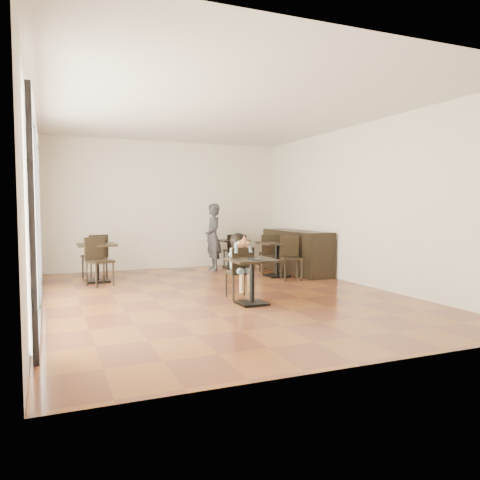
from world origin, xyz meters
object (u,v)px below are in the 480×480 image
cafe_table_left (97,263)px  chair_left_a (94,256)px  cafe_table_back (233,254)px  cafe_table_mid (277,259)px  chair_mid_b (291,258)px  chair_left_b (100,262)px  child_table (252,282)px  chair_mid_a (269,254)px  chair_back_a (232,251)px  adult_patron (213,237)px  child (239,266)px  chair_back_b (241,253)px  child_chair (239,273)px

cafe_table_left → chair_left_a: 0.56m
cafe_table_back → cafe_table_mid: bearing=-79.7°
chair_mid_b → chair_left_b: chair_left_b is taller
cafe_table_left → child_table: bearing=-58.0°
chair_mid_a → chair_back_a: size_ratio=1.07×
cafe_table_mid → chair_mid_b: bearing=-82.7°
chair_back_a → adult_patron: bearing=31.6°
child → chair_back_b: child is taller
cafe_table_left → cafe_table_back: (3.47, 1.07, -0.04)m
child → cafe_table_back: bearing=69.7°
child_table → chair_mid_a: (1.81, 3.10, 0.10)m
child_chair → cafe_table_left: (-2.05, 2.74, -0.04)m
chair_left_b → child_table: bearing=-76.5°
child_chair → cafe_table_mid: 2.65m
adult_patron → cafe_table_back: adult_patron is taller
cafe_table_left → chair_mid_b: size_ratio=0.87×
cafe_table_mid → chair_mid_b: 0.56m
cafe_table_left → chair_mid_b: chair_mid_b is taller
cafe_table_left → chair_back_b: 3.51m
child_chair → cafe_table_left: 3.42m
chair_back_a → chair_left_a: bearing=11.8°
cafe_table_mid → cafe_table_left: (-3.80, 0.74, 0.02)m
cafe_table_back → chair_mid_a: size_ratio=0.78×
child → adult_patron: adult_patron is taller
chair_back_a → chair_left_b: bearing=28.1°
cafe_table_back → chair_mid_a: (0.40, -1.26, 0.10)m
adult_patron → chair_left_a: 2.85m
cafe_table_mid → chair_back_b: size_ratio=0.89×
child_chair → chair_left_b: chair_left_b is taller
cafe_table_left → chair_left_a: bearing=90.0°
child_table → chair_left_b: bearing=126.9°
child → chair_left_a: bearing=122.0°
cafe_table_back → child_chair: bearing=-110.3°
cafe_table_mid → chair_mid_a: size_ratio=0.83×
child → cafe_table_mid: (1.74, 2.00, -0.17)m
adult_patron → chair_mid_b: 2.34m
chair_left_a → chair_left_b: size_ratio=1.00×
cafe_table_left → chair_back_a: chair_back_a is taller
cafe_table_mid → chair_left_a: size_ratio=0.80×
cafe_table_mid → chair_left_b: chair_left_b is taller
cafe_table_back → chair_mid_a: 1.33m
child → chair_mid_a: (1.81, 2.55, -0.09)m
child_table → chair_back_a: chair_back_a is taller
child_table → child: bearing=90.0°
child → chair_left_b: bearing=133.2°
child_chair → cafe_table_mid: (1.74, 2.00, -0.06)m
child_table → cafe_table_left: (-2.05, 3.29, 0.03)m
child_chair → cafe_table_left: child_chair is taller
chair_left_b → cafe_table_mid: bearing=-26.2°
child_table → cafe_table_mid: size_ratio=0.95×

